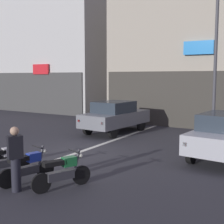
{
  "coord_description": "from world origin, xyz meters",
  "views": [
    {
      "loc": [
        7.11,
        -9.23,
        2.92
      ],
      "look_at": [
        0.36,
        2.0,
        1.4
      ],
      "focal_mm": 49.6,
      "sensor_mm": 36.0,
      "label": 1
    }
  ],
  "objects_px": {
    "motorcycle_blue_row_centre": "(28,167)",
    "person_by_motorcycles": "(15,159)",
    "street_lamp": "(216,43)",
    "motorcycle_white_row_left_mid": "(3,161)",
    "motorcycle_green_row_right_mid": "(63,172)",
    "car_grey_crossing_near": "(115,116)"
  },
  "relations": [
    {
      "from": "motorcycle_blue_row_centre",
      "to": "person_by_motorcycles",
      "type": "distance_m",
      "value": 0.74
    },
    {
      "from": "street_lamp",
      "to": "motorcycle_white_row_left_mid",
      "type": "distance_m",
      "value": 9.93
    },
    {
      "from": "car_grey_crossing_near",
      "to": "motorcycle_white_row_left_mid",
      "type": "bearing_deg",
      "value": -84.68
    },
    {
      "from": "car_grey_crossing_near",
      "to": "person_by_motorcycles",
      "type": "bearing_deg",
      "value": -76.47
    },
    {
      "from": "motorcycle_blue_row_centre",
      "to": "motorcycle_green_row_right_mid",
      "type": "relative_size",
      "value": 1.05
    },
    {
      "from": "car_grey_crossing_near",
      "to": "person_by_motorcycles",
      "type": "xyz_separation_m",
      "value": [
        2.02,
        -8.38,
        -0.03
      ]
    },
    {
      "from": "motorcycle_blue_row_centre",
      "to": "motorcycle_green_row_right_mid",
      "type": "height_order",
      "value": "same"
    },
    {
      "from": "street_lamp",
      "to": "person_by_motorcycles",
      "type": "relative_size",
      "value": 4.33
    },
    {
      "from": "car_grey_crossing_near",
      "to": "person_by_motorcycles",
      "type": "distance_m",
      "value": 8.62
    },
    {
      "from": "motorcycle_green_row_right_mid",
      "to": "street_lamp",
      "type": "bearing_deg",
      "value": 76.49
    },
    {
      "from": "motorcycle_white_row_left_mid",
      "to": "motorcycle_green_row_right_mid",
      "type": "height_order",
      "value": "same"
    },
    {
      "from": "motorcycle_green_row_right_mid",
      "to": "person_by_motorcycles",
      "type": "bearing_deg",
      "value": -139.64
    },
    {
      "from": "street_lamp",
      "to": "person_by_motorcycles",
      "type": "distance_m",
      "value": 9.9
    },
    {
      "from": "car_grey_crossing_near",
      "to": "street_lamp",
      "type": "relative_size",
      "value": 0.59
    },
    {
      "from": "motorcycle_white_row_left_mid",
      "to": "motorcycle_green_row_right_mid",
      "type": "relative_size",
      "value": 1.02
    },
    {
      "from": "person_by_motorcycles",
      "to": "car_grey_crossing_near",
      "type": "bearing_deg",
      "value": 103.53
    },
    {
      "from": "motorcycle_white_row_left_mid",
      "to": "car_grey_crossing_near",
      "type": "bearing_deg",
      "value": 95.32
    },
    {
      "from": "motorcycle_white_row_left_mid",
      "to": "motorcycle_blue_row_centre",
      "type": "bearing_deg",
      "value": -3.96
    },
    {
      "from": "street_lamp",
      "to": "motorcycle_blue_row_centre",
      "type": "xyz_separation_m",
      "value": [
        -3.03,
        -8.22,
        -3.91
      ]
    },
    {
      "from": "motorcycle_blue_row_centre",
      "to": "person_by_motorcycles",
      "type": "bearing_deg",
      "value": -70.68
    },
    {
      "from": "person_by_motorcycles",
      "to": "motorcycle_white_row_left_mid",
      "type": "bearing_deg",
      "value": 152.93
    },
    {
      "from": "car_grey_crossing_near",
      "to": "motorcycle_blue_row_centre",
      "type": "bearing_deg",
      "value": -76.92
    }
  ]
}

